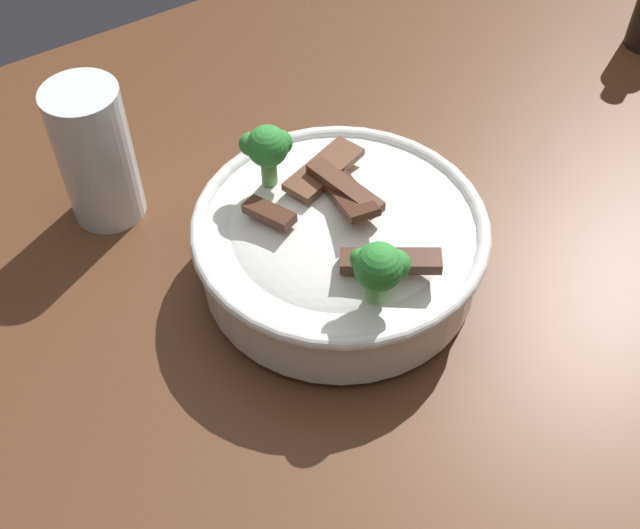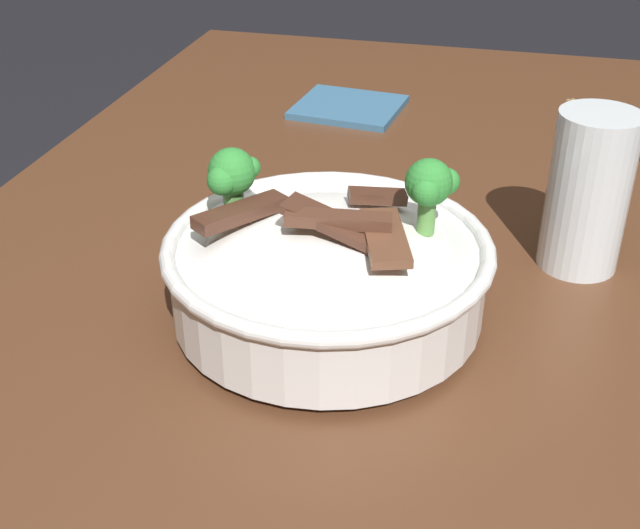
% 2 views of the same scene
% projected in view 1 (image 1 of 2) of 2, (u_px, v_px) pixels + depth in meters
% --- Properties ---
extents(dining_table, '(1.49, 0.84, 0.77)m').
position_uv_depth(dining_table, '(312.00, 324.00, 0.81)').
color(dining_table, '#56331E').
rests_on(dining_table, ground).
extents(rice_bowl, '(0.25, 0.25, 0.13)m').
position_uv_depth(rice_bowl, '(342.00, 239.00, 0.66)').
color(rice_bowl, white).
rests_on(rice_bowl, dining_table).
extents(drinking_glass, '(0.07, 0.07, 0.14)m').
position_uv_depth(drinking_glass, '(98.00, 162.00, 0.70)').
color(drinking_glass, white).
rests_on(drinking_glass, dining_table).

